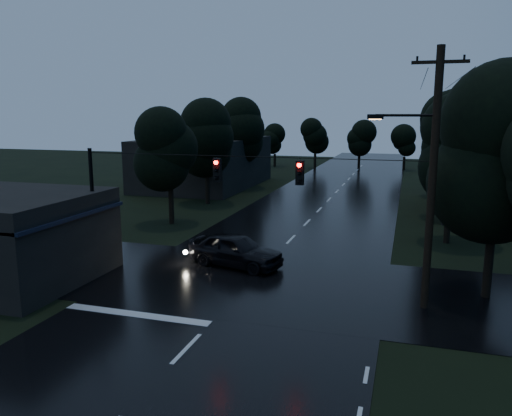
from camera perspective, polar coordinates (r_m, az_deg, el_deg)
The scene contains 16 objects.
main_road at distance 40.08m, azimuth 7.26°, elevation -0.23°, with size 12.00×120.00×0.02m, color black.
cross_street at distance 23.10m, azimuth -0.54°, elevation -8.38°, with size 60.00×9.00×0.02m, color black.
building_far_right at distance 43.76m, azimuth 26.66°, elevation 2.55°, with size 10.00×14.00×4.40m, color black.
building_far_left at distance 53.21m, azimuth -5.84°, elevation 5.22°, with size 10.00×16.00×5.00m, color black.
utility_pole_main at distance 19.95m, azimuth 19.28°, elevation 3.50°, with size 3.50×0.30×10.00m.
utility_pole_far at distance 37.02m, azimuth 19.65°, elevation 4.40°, with size 2.00×0.30×7.50m.
anchor_pole_left at distance 24.74m, azimuth -18.09°, elevation -0.43°, with size 0.18×0.18×6.00m, color black.
span_signals at distance 20.82m, azimuth 0.05°, elevation 4.34°, with size 15.00×0.37×1.12m.
tree_corner_near at distance 22.12m, azimuth 25.96°, elevation 5.59°, with size 4.48×4.48×9.44m.
tree_left_a at distance 34.61m, azimuth -9.87°, elevation 6.74°, with size 3.92×3.92×8.26m.
tree_left_b at distance 42.09m, azimuth -5.67°, elevation 8.04°, with size 4.20×4.20×8.85m.
tree_left_c at distance 51.64m, azimuth -1.97°, elevation 8.99°, with size 4.48×4.48×9.44m.
tree_right_a at distance 30.95m, azimuth 21.59°, elevation 6.39°, with size 4.20×4.20×8.85m.
tree_right_b at distance 38.95m, azimuth 21.65°, elevation 7.68°, with size 4.48×4.48×9.44m.
tree_right_c at distance 48.95m, azimuth 21.51°, elevation 8.60°, with size 4.76×4.76×10.03m.
car at distance 25.12m, azimuth -2.37°, elevation -4.80°, with size 1.98×4.93×1.68m, color black.
Camera 1 is at (6.61, -8.80, 7.56)m, focal length 35.00 mm.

